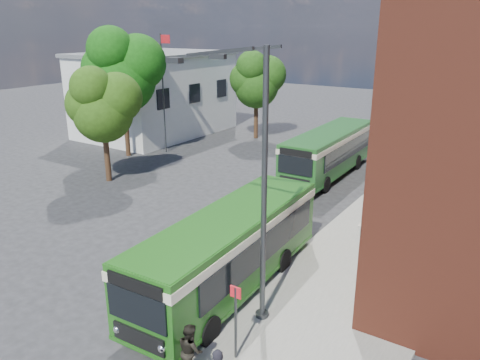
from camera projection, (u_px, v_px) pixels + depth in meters
The scene contains 13 objects.
ground at pixel (182, 257), 20.19m from camera, with size 120.00×120.00×0.00m, color #27272A.
pavement at pixel (398, 228), 22.88m from camera, with size 6.00×48.00×0.15m, color gray.
kerb_line at pixel (339, 217), 24.49m from camera, with size 0.12×48.00×0.01m, color beige.
white_building at pixel (156, 93), 42.70m from camera, with size 9.40×13.40×7.30m.
flagpole at pixel (164, 89), 35.44m from camera, with size 0.95×0.10×9.00m.
street_lamp at pixel (254, 185), 14.58m from camera, with size 2.96×2.38×9.00m.
bus_stop_sign at pixel (236, 318), 13.46m from camera, with size 0.35×0.08×2.52m.
bus_front at pixel (230, 245), 17.23m from camera, with size 3.00×10.19×3.02m.
bus_rear at pixel (329, 149), 30.77m from camera, with size 2.78×10.55×3.02m.
pedestrian_b at pixel (191, 350), 12.93m from camera, with size 0.80×0.62×1.64m, color black.
tree_left at pixel (102, 104), 28.61m from camera, with size 4.33×4.11×7.31m.
tree_mid at pixel (122, 69), 33.93m from camera, with size 5.67×5.40×9.58m.
tree_right at pixel (257, 79), 40.09m from camera, with size 4.51×4.29×7.61m.
Camera 1 is at (12.03, -13.79, 9.50)m, focal length 35.00 mm.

